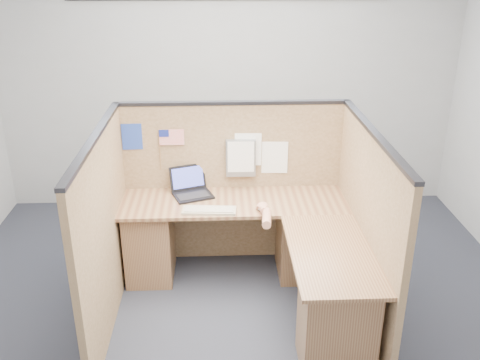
{
  "coord_description": "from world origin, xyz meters",
  "views": [
    {
      "loc": [
        -0.13,
        -3.5,
        2.72
      ],
      "look_at": [
        0.04,
        0.5,
        1.0
      ],
      "focal_mm": 40.0,
      "sensor_mm": 36.0,
      "label": 1
    }
  ],
  "objects_px": {
    "l_desk": "(258,258)",
    "laptop": "(193,188)",
    "mouse": "(263,208)",
    "keyboard": "(209,210)"
  },
  "relations": [
    {
      "from": "laptop",
      "to": "mouse",
      "type": "bearing_deg",
      "value": -52.07
    },
    {
      "from": "laptop",
      "to": "keyboard",
      "type": "height_order",
      "value": "laptop"
    },
    {
      "from": "l_desk",
      "to": "keyboard",
      "type": "bearing_deg",
      "value": 154.43
    },
    {
      "from": "keyboard",
      "to": "mouse",
      "type": "distance_m",
      "value": 0.45
    },
    {
      "from": "l_desk",
      "to": "laptop",
      "type": "bearing_deg",
      "value": 133.93
    },
    {
      "from": "l_desk",
      "to": "laptop",
      "type": "distance_m",
      "value": 0.87
    },
    {
      "from": "laptop",
      "to": "keyboard",
      "type": "distance_m",
      "value": 0.4
    },
    {
      "from": "laptop",
      "to": "keyboard",
      "type": "relative_size",
      "value": 0.9
    },
    {
      "from": "l_desk",
      "to": "mouse",
      "type": "distance_m",
      "value": 0.41
    },
    {
      "from": "l_desk",
      "to": "mouse",
      "type": "bearing_deg",
      "value": 75.16
    }
  ]
}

